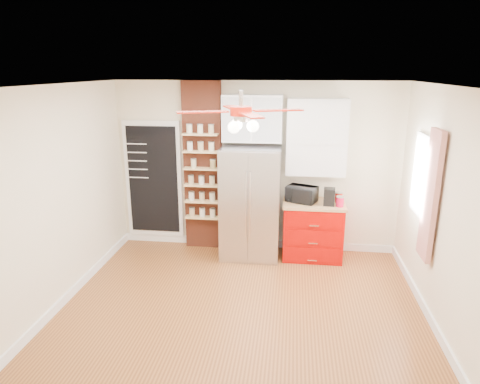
# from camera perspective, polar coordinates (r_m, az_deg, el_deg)

# --- Properties ---
(floor) EXTENTS (4.50, 4.50, 0.00)m
(floor) POSITION_cam_1_polar(r_m,az_deg,el_deg) (5.49, 0.13, -15.39)
(floor) COLOR brown
(floor) RESTS_ON ground
(ceiling) EXTENTS (4.50, 4.50, 0.00)m
(ceiling) POSITION_cam_1_polar(r_m,az_deg,el_deg) (4.68, 0.15, 14.02)
(ceiling) COLOR white
(ceiling) RESTS_ON wall_back
(wall_back) EXTENTS (4.50, 0.02, 2.70)m
(wall_back) POSITION_cam_1_polar(r_m,az_deg,el_deg) (6.84, 2.18, 3.29)
(wall_back) COLOR beige
(wall_back) RESTS_ON floor
(wall_front) EXTENTS (4.50, 0.02, 2.70)m
(wall_front) POSITION_cam_1_polar(r_m,az_deg,el_deg) (3.11, -4.49, -13.32)
(wall_front) COLOR beige
(wall_front) RESTS_ON floor
(wall_left) EXTENTS (0.02, 4.00, 2.70)m
(wall_left) POSITION_cam_1_polar(r_m,az_deg,el_deg) (5.64, -23.17, -0.85)
(wall_left) COLOR beige
(wall_left) RESTS_ON floor
(wall_right) EXTENTS (0.02, 4.00, 2.70)m
(wall_right) POSITION_cam_1_polar(r_m,az_deg,el_deg) (5.17, 25.76, -2.66)
(wall_right) COLOR beige
(wall_right) RESTS_ON floor
(chalkboard) EXTENTS (0.95, 0.05, 1.95)m
(chalkboard) POSITION_cam_1_polar(r_m,az_deg,el_deg) (7.21, -11.46, 1.60)
(chalkboard) COLOR white
(chalkboard) RESTS_ON wall_back
(brick_pillar) EXTENTS (0.60, 0.16, 2.70)m
(brick_pillar) POSITION_cam_1_polar(r_m,az_deg,el_deg) (6.89, -4.95, 3.33)
(brick_pillar) COLOR brown
(brick_pillar) RESTS_ON floor
(fridge) EXTENTS (0.90, 0.70, 1.75)m
(fridge) POSITION_cam_1_polar(r_m,az_deg,el_deg) (6.62, 1.43, -1.42)
(fridge) COLOR silver
(fridge) RESTS_ON floor
(upper_glass_cabinet) EXTENTS (0.90, 0.35, 0.70)m
(upper_glass_cabinet) POSITION_cam_1_polar(r_m,az_deg,el_deg) (6.54, 1.68, 9.81)
(upper_glass_cabinet) COLOR white
(upper_glass_cabinet) RESTS_ON wall_back
(red_cabinet) EXTENTS (0.94, 0.64, 0.90)m
(red_cabinet) POSITION_cam_1_polar(r_m,az_deg,el_deg) (6.78, 9.65, -4.99)
(red_cabinet) COLOR #A60400
(red_cabinet) RESTS_ON floor
(upper_shelf_unit) EXTENTS (0.90, 0.30, 1.15)m
(upper_shelf_unit) POSITION_cam_1_polar(r_m,az_deg,el_deg) (6.58, 10.18, 7.19)
(upper_shelf_unit) COLOR white
(upper_shelf_unit) RESTS_ON wall_back
(window) EXTENTS (0.04, 0.75, 1.05)m
(window) POSITION_cam_1_polar(r_m,az_deg,el_deg) (5.94, 23.18, 1.95)
(window) COLOR white
(window) RESTS_ON wall_right
(curtain) EXTENTS (0.06, 0.40, 1.55)m
(curtain) POSITION_cam_1_polar(r_m,az_deg,el_deg) (5.44, 24.07, -0.47)
(curtain) COLOR red
(curtain) RESTS_ON wall_right
(ceiling_fan) EXTENTS (1.40, 1.40, 0.44)m
(ceiling_fan) POSITION_cam_1_polar(r_m,az_deg,el_deg) (4.70, 0.15, 10.66)
(ceiling_fan) COLOR silver
(ceiling_fan) RESTS_ON ceiling
(toaster_oven) EXTENTS (0.52, 0.45, 0.24)m
(toaster_oven) POSITION_cam_1_polar(r_m,az_deg,el_deg) (6.60, 8.21, -0.28)
(toaster_oven) COLOR black
(toaster_oven) RESTS_ON red_cabinet
(coffee_maker) EXTENTS (0.18, 0.20, 0.25)m
(coffee_maker) POSITION_cam_1_polar(r_m,az_deg,el_deg) (6.53, 11.81, -0.62)
(coffee_maker) COLOR black
(coffee_maker) RESTS_ON red_cabinet
(canister_left) EXTENTS (0.12, 0.12, 0.14)m
(canister_left) POSITION_cam_1_polar(r_m,az_deg,el_deg) (6.50, 13.18, -1.30)
(canister_left) COLOR red
(canister_left) RESTS_ON red_cabinet
(canister_right) EXTENTS (0.12, 0.12, 0.15)m
(canister_right) POSITION_cam_1_polar(r_m,az_deg,el_deg) (6.69, 13.01, -0.75)
(canister_right) COLOR #B6130A
(canister_right) RESTS_ON red_cabinet
(pantry_jar_oats) EXTENTS (0.10, 0.10, 0.14)m
(pantry_jar_oats) POSITION_cam_1_polar(r_m,az_deg,el_deg) (6.73, -6.20, 3.78)
(pantry_jar_oats) COLOR beige
(pantry_jar_oats) RESTS_ON brick_pillar
(pantry_jar_beans) EXTENTS (0.11, 0.11, 0.13)m
(pantry_jar_beans) POSITION_cam_1_polar(r_m,az_deg,el_deg) (6.67, -3.64, 3.72)
(pantry_jar_beans) COLOR #99844E
(pantry_jar_beans) RESTS_ON brick_pillar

